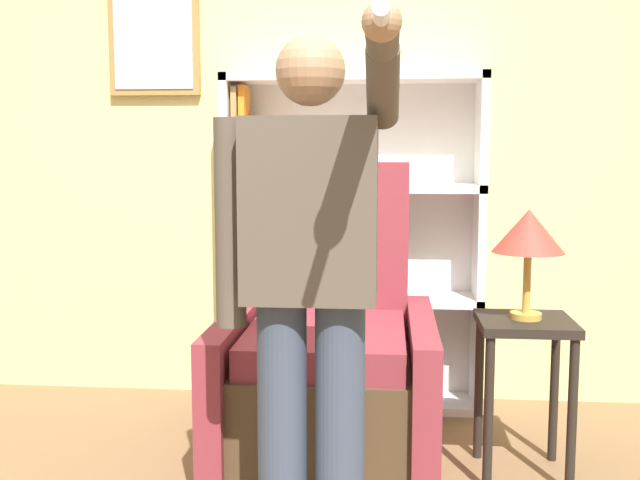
% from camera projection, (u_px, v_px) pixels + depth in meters
% --- Properties ---
extents(wall_back, '(8.00, 0.11, 2.80)m').
position_uv_depth(wall_back, '(309.00, 125.00, 3.81)').
color(wall_back, '#DBCC84').
rests_on(wall_back, ground_plane).
extents(bookcase, '(1.26, 0.28, 1.64)m').
position_uv_depth(bookcase, '(332.00, 245.00, 3.71)').
color(bookcase, white).
rests_on(bookcase, ground_plane).
extents(armchair, '(0.86, 0.95, 1.22)m').
position_uv_depth(armchair, '(328.00, 371.00, 3.08)').
color(armchair, '#4C3823').
rests_on(armchair, ground_plane).
extents(person_standing, '(0.54, 0.78, 1.60)m').
position_uv_depth(person_standing, '(310.00, 277.00, 2.19)').
color(person_standing, '#384256').
rests_on(person_standing, ground_plane).
extents(side_table, '(0.36, 0.36, 0.63)m').
position_uv_depth(side_table, '(524.00, 355.00, 2.91)').
color(side_table, black).
rests_on(side_table, ground_plane).
extents(table_lamp, '(0.28, 0.28, 0.43)m').
position_uv_depth(table_lamp, '(528.00, 234.00, 2.85)').
color(table_lamp, gold).
rests_on(table_lamp, side_table).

